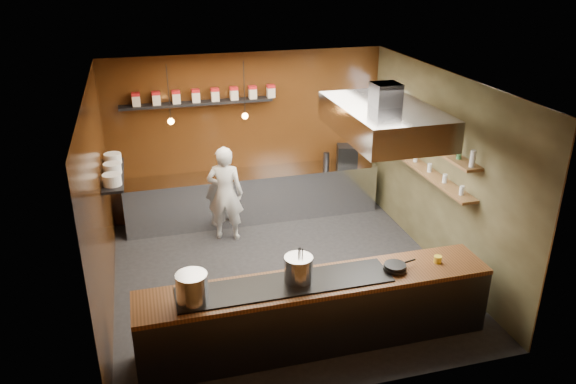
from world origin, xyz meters
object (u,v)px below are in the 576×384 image
object	(u,v)px
stockpot_large	(192,288)
stockpot_small	(298,269)
espresso_machine	(347,155)
chef	(225,194)
extractor_hood	(384,120)

from	to	relation	value
stockpot_large	stockpot_small	world-z (taller)	stockpot_large
stockpot_large	espresso_machine	world-z (taller)	stockpot_large
stockpot_small	chef	bearing A→B (deg)	97.01
extractor_hood	stockpot_large	xyz separation A→B (m)	(-2.81, -1.27, -1.39)
chef	extractor_hood	bearing A→B (deg)	154.00
chef	stockpot_large	bearing A→B (deg)	93.50
extractor_hood	stockpot_small	distance (m)	2.39
stockpot_small	chef	world-z (taller)	chef
chef	espresso_machine	bearing A→B (deg)	-146.37
extractor_hood	chef	distance (m)	3.19
extractor_hood	espresso_machine	distance (m)	2.96
espresso_machine	chef	distance (m)	2.51
stockpot_small	espresso_machine	bearing A→B (deg)	61.33
extractor_hood	chef	world-z (taller)	extractor_hood
stockpot_large	chef	size ratio (longest dim) A/B	0.22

